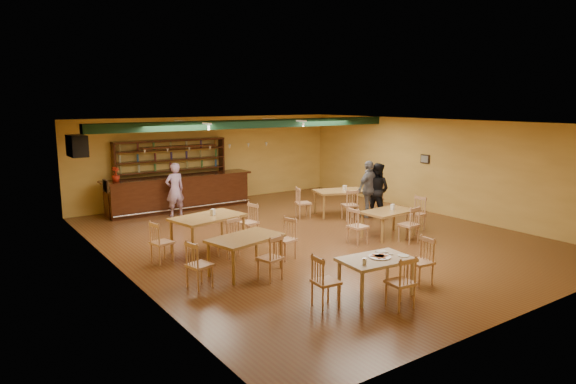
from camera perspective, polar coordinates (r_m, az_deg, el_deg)
floor at (r=13.54m, az=2.66°, el=-5.02°), size 12.00×12.00×0.00m
ceiling_beam at (r=15.40m, az=-3.64°, el=7.65°), size 10.00×0.30×0.25m
track_rail_left at (r=15.09m, az=-10.75°, el=7.71°), size 0.05×2.50×0.05m
track_rail_right at (r=16.65m, az=-0.56°, el=8.11°), size 0.05×2.50×0.05m
ac_unit at (r=14.95m, az=-22.54°, el=4.82°), size 0.34×0.70×0.48m
picture_left at (r=11.90m, az=-19.79°, el=0.63°), size 0.04×0.34×0.28m
picture_right at (r=16.98m, az=15.14°, el=3.60°), size 0.04×0.34×0.28m
bar_counter at (r=17.06m, az=-12.07°, el=-0.10°), size 4.97×0.85×1.13m
back_bar_hutch at (r=17.54m, az=-12.94°, el=2.05°), size 3.84×0.40×2.28m
poinsettia at (r=16.28m, az=-18.79°, el=1.90°), size 0.32×0.32×0.45m
dining_table_a at (r=12.39m, az=-8.93°, el=-4.58°), size 1.85×1.32×0.84m
dining_table_b at (r=16.07m, az=5.87°, el=-1.18°), size 1.77×1.36×0.78m
dining_table_c at (r=10.75m, az=-4.76°, el=-7.01°), size 1.70×1.24×0.77m
dining_table_d at (r=13.70m, az=11.20°, el=-3.49°), size 1.47×0.94×0.71m
near_table at (r=9.66m, az=9.80°, el=-9.33°), size 1.39×0.96×0.70m
pizza_tray at (r=9.61m, az=10.27°, el=-7.19°), size 0.45×0.45×0.01m
parmesan_shaker at (r=9.15m, az=8.59°, el=-7.72°), size 0.08×0.08×0.11m
napkin_stack at (r=9.89m, az=10.47°, el=-6.64°), size 0.24×0.20×0.03m
pizza_server at (r=9.73m, az=10.67°, el=-6.92°), size 0.33×0.22×0.00m
side_plate at (r=9.78m, az=12.82°, el=-6.98°), size 0.24×0.24×0.01m
patron_bar at (r=16.07m, az=-12.59°, el=0.25°), size 0.64×0.45×1.68m
patron_right_a at (r=15.95m, az=9.96°, el=0.25°), size 0.85×0.97×1.67m
patron_right_b at (r=15.81m, az=9.11°, el=0.35°), size 1.08×0.58×1.76m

